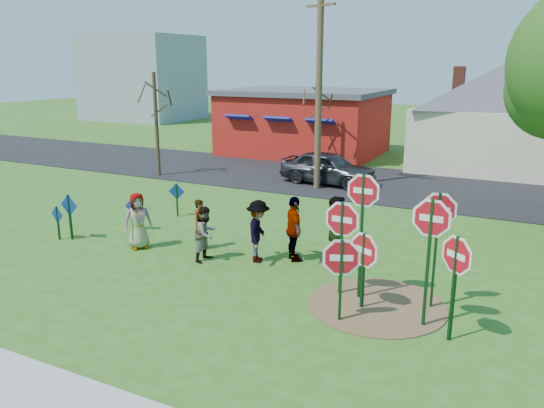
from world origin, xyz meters
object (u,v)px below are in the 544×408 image
at_px(person_a, 138,221).
at_px(person_b, 201,224).
at_px(stop_sign_a, 364,255).
at_px(suv, 328,168).
at_px(stop_sign_b, 363,204).
at_px(stop_sign_d, 438,221).
at_px(stop_sign_c, 430,233).
at_px(utility_pole, 319,83).

distance_m(person_a, person_b, 1.91).
xyz_separation_m(stop_sign_a, suv, (-5.27, 11.70, -0.50)).
distance_m(stop_sign_b, stop_sign_d, 1.69).
bearing_deg(suv, person_a, 175.01).
bearing_deg(stop_sign_a, person_b, -170.39).
height_order(stop_sign_c, person_a, stop_sign_c).
relative_size(stop_sign_c, person_a, 1.72).
height_order(stop_sign_a, stop_sign_d, stop_sign_d).
distance_m(stop_sign_c, person_b, 7.40).
bearing_deg(utility_pole, stop_sign_b, -63.05).
bearing_deg(stop_sign_d, suv, 107.43).
height_order(stop_sign_a, stop_sign_c, stop_sign_c).
bearing_deg(stop_sign_d, person_b, 158.02).
distance_m(stop_sign_b, stop_sign_c, 1.85).
bearing_deg(utility_pole, person_b, -91.30).
xyz_separation_m(stop_sign_a, utility_pole, (-5.37, 10.61, 3.36)).
xyz_separation_m(stop_sign_b, person_b, (-5.34, 1.22, -1.56)).
relative_size(person_a, person_b, 1.12).
relative_size(stop_sign_a, utility_pole, 0.22).
bearing_deg(person_a, stop_sign_a, -59.30).
relative_size(stop_sign_c, suv, 0.67).
bearing_deg(stop_sign_a, person_a, -160.50).
bearing_deg(suv, utility_pole, -179.22).
relative_size(stop_sign_a, stop_sign_d, 0.68).
height_order(stop_sign_c, stop_sign_d, stop_sign_c).
relative_size(stop_sign_c, utility_pole, 0.34).
xyz_separation_m(stop_sign_d, suv, (-6.70, 10.95, -1.30)).
bearing_deg(suv, stop_sign_d, -142.80).
height_order(stop_sign_a, person_b, stop_sign_a).
relative_size(stop_sign_b, stop_sign_d, 1.10).
bearing_deg(stop_sign_d, person_a, 164.72).
distance_m(stop_sign_d, suv, 12.90).
height_order(stop_sign_a, person_a, stop_sign_a).
relative_size(stop_sign_b, person_a, 1.84).
xyz_separation_m(stop_sign_c, suv, (-6.72, 11.93, -1.30)).
relative_size(stop_sign_b, person_b, 2.06).
bearing_deg(person_a, suv, 27.28).
xyz_separation_m(stop_sign_b, utility_pole, (-5.14, 10.10, 2.32)).
bearing_deg(suv, person_b, -175.96).
distance_m(stop_sign_b, person_a, 7.24).
bearing_deg(person_a, stop_sign_d, -53.25).
xyz_separation_m(stop_sign_a, person_a, (-7.31, 0.94, -0.43)).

